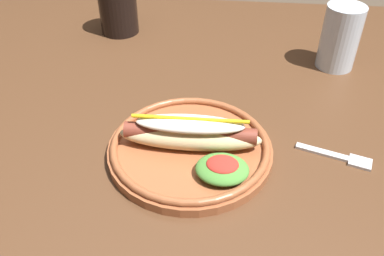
{
  "coord_description": "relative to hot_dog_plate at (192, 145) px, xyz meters",
  "views": [
    {
      "loc": [
        0.09,
        -0.66,
        1.19
      ],
      "look_at": [
        0.03,
        -0.13,
        0.77
      ],
      "focal_mm": 38.49,
      "sensor_mm": 36.0,
      "label": 1
    }
  ],
  "objects": [
    {
      "name": "dining_table",
      "position": [
        -0.04,
        0.17,
        -0.11
      ],
      "size": [
        1.3,
        0.99,
        0.74
      ],
      "color": "#51331E",
      "rests_on": "ground_plane"
    },
    {
      "name": "hot_dog_plate",
      "position": [
        0.0,
        0.0,
        0.0
      ],
      "size": [
        0.27,
        0.27,
        0.08
      ],
      "color": "#9E5633",
      "rests_on": "dining_table"
    },
    {
      "name": "fork",
      "position": [
        0.24,
        0.02,
        -0.02
      ],
      "size": [
        0.12,
        0.06,
        0.0
      ],
      "rotation": [
        0.0,
        0.0,
        -0.32
      ],
      "color": "silver",
      "rests_on": "dining_table"
    },
    {
      "name": "soda_cup",
      "position": [
        -0.22,
        0.44,
        0.04
      ],
      "size": [
        0.09,
        0.09,
        0.13
      ],
      "primitive_type": "cylinder",
      "color": "black",
      "rests_on": "dining_table"
    },
    {
      "name": "water_cup",
      "position": [
        0.28,
        0.32,
        0.05
      ],
      "size": [
        0.08,
        0.08,
        0.13
      ],
      "primitive_type": "cylinder",
      "color": "silver",
      "rests_on": "dining_table"
    }
  ]
}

